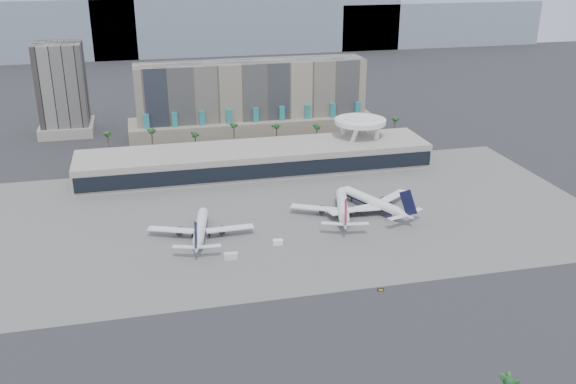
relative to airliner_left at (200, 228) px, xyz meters
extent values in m
plane|color=#232326|center=(34.36, -41.17, -3.65)|extent=(900.00, 900.00, 0.00)
cube|color=#5B5B59|center=(34.36, 13.83, -3.62)|extent=(260.00, 130.00, 0.06)
cube|color=gray|center=(94.36, 428.83, 31.35)|extent=(300.00, 60.00, 70.00)
cube|color=gray|center=(294.36, 428.83, 18.85)|extent=(220.00, 60.00, 45.00)
cube|color=gray|center=(44.36, 133.83, 17.35)|extent=(130.00, 22.00, 42.00)
cube|color=gray|center=(44.36, 131.83, 1.35)|extent=(140.00, 30.00, 10.00)
cube|color=teal|center=(-15.64, 121.83, 5.35)|extent=(3.00, 2.00, 18.00)
cube|color=teal|center=(-0.64, 121.83, 5.35)|extent=(3.00, 2.00, 18.00)
cube|color=teal|center=(14.36, 121.83, 5.35)|extent=(3.00, 2.00, 18.00)
cube|color=teal|center=(29.36, 121.83, 5.35)|extent=(3.00, 2.00, 18.00)
cube|color=teal|center=(44.36, 121.83, 5.35)|extent=(3.00, 2.00, 18.00)
cube|color=teal|center=(59.36, 121.83, 5.35)|extent=(3.00, 2.00, 18.00)
cube|color=teal|center=(74.36, 121.83, 5.35)|extent=(3.00, 2.00, 18.00)
cube|color=teal|center=(89.36, 121.83, 5.35)|extent=(3.00, 2.00, 18.00)
cube|color=teal|center=(104.36, 121.83, 5.35)|extent=(3.00, 2.00, 18.00)
cube|color=black|center=(-60.64, 158.83, 22.35)|extent=(26.00, 26.00, 52.00)
cube|color=#B2A89C|center=(-60.64, 158.83, -0.65)|extent=(30.00, 30.00, 6.00)
cube|color=#B2A89C|center=(34.36, 68.83, 2.35)|extent=(170.00, 32.00, 12.00)
cube|color=black|center=(34.36, 52.63, 1.85)|extent=(168.00, 0.60, 7.00)
cube|color=black|center=(34.36, 68.83, 9.60)|extent=(170.00, 12.00, 2.50)
cylinder|color=white|center=(95.72, 81.19, 7.35)|extent=(6.98, 6.99, 21.89)
cylinder|color=white|center=(83.00, 81.19, 7.35)|extent=(6.98, 6.99, 21.89)
cylinder|color=white|center=(83.00, 68.46, 7.35)|extent=(6.98, 6.99, 21.89)
cylinder|color=white|center=(95.72, 68.46, 7.35)|extent=(6.98, 6.99, 21.89)
cylinder|color=white|center=(89.36, 74.83, 16.35)|extent=(26.00, 26.00, 2.20)
cylinder|color=white|center=(89.36, 74.83, 17.65)|extent=(16.00, 16.00, 1.20)
cylinder|color=brown|center=(-35.64, 103.83, 2.35)|extent=(0.70, 0.70, 12.00)
sphere|color=#1B441F|center=(-35.64, 103.83, 8.05)|extent=(2.80, 2.80, 2.80)
cylinder|color=brown|center=(-13.64, 103.83, 2.35)|extent=(0.70, 0.70, 12.00)
sphere|color=#1B441F|center=(-13.64, 103.83, 8.05)|extent=(2.80, 2.80, 2.80)
cylinder|color=brown|center=(8.36, 103.83, 2.35)|extent=(0.70, 0.70, 12.00)
sphere|color=#1B441F|center=(8.36, 103.83, 8.05)|extent=(2.80, 2.80, 2.80)
cylinder|color=brown|center=(29.36, 103.83, 2.35)|extent=(0.70, 0.70, 12.00)
sphere|color=#1B441F|center=(29.36, 103.83, 8.05)|extent=(2.80, 2.80, 2.80)
cylinder|color=brown|center=(52.36, 103.83, 2.35)|extent=(0.70, 0.70, 12.00)
sphere|color=#1B441F|center=(52.36, 103.83, 8.05)|extent=(2.80, 2.80, 2.80)
cylinder|color=brown|center=(74.36, 103.83, 2.35)|extent=(0.70, 0.70, 12.00)
sphere|color=#1B441F|center=(74.36, 103.83, 8.05)|extent=(2.80, 2.80, 2.80)
cylinder|color=brown|center=(96.36, 103.83, 2.35)|extent=(0.70, 0.70, 12.00)
sphere|color=#1B441F|center=(96.36, 103.83, 8.05)|extent=(2.80, 2.80, 2.80)
cylinder|color=brown|center=(119.36, 103.83, 2.35)|extent=(0.70, 0.70, 12.00)
sphere|color=#1B441F|center=(119.36, 103.83, 8.05)|extent=(2.80, 2.80, 2.80)
cylinder|color=white|center=(0.32, 1.77, -0.02)|extent=(8.87, 27.76, 4.03)
cylinder|color=black|center=(0.32, 1.77, -0.17)|extent=(8.70, 27.20, 3.95)
cone|color=white|center=(3.14, 17.27, -0.02)|extent=(4.77, 5.18, 4.03)
cone|color=white|center=(-2.85, -15.72, 0.28)|extent=(5.58, 9.64, 4.03)
cube|color=white|center=(-10.76, 2.76, -0.63)|extent=(18.31, 10.61, 0.35)
cube|color=white|center=(11.04, -1.20, -0.63)|extent=(18.24, 4.57, 0.35)
cylinder|color=black|center=(-7.70, 2.71, -1.63)|extent=(2.90, 4.36, 2.22)
cylinder|color=black|center=(8.16, -0.17, -1.63)|extent=(2.90, 4.36, 2.22)
cube|color=black|center=(-3.12, -17.20, 5.52)|extent=(2.13, 9.09, 10.61)
cube|color=white|center=(-7.49, -15.90, 0.78)|extent=(8.35, 4.63, 0.25)
cube|color=white|center=(1.43, -17.52, 0.78)|extent=(8.14, 2.54, 0.25)
cylinder|color=black|center=(2.24, 12.31, -2.84)|extent=(0.50, 0.50, 1.61)
cylinder|color=black|center=(-3.03, 1.35, -2.84)|extent=(0.71, 0.71, 1.61)
cylinder|color=black|center=(3.31, 0.20, -2.84)|extent=(0.71, 0.71, 1.61)
cylinder|color=white|center=(59.17, 8.47, 0.18)|extent=(11.61, 29.10, 4.25)
cylinder|color=black|center=(59.17, 8.47, 0.02)|extent=(11.38, 28.52, 4.17)
cone|color=white|center=(63.48, 24.53, 0.18)|extent=(5.34, 5.72, 4.25)
cone|color=white|center=(54.32, -9.63, 0.49)|extent=(6.58, 10.34, 4.25)
cube|color=white|center=(47.61, 10.48, -0.46)|extent=(18.97, 12.47, 0.37)
cube|color=white|center=(70.19, 4.42, -0.46)|extent=(19.32, 5.25, 0.37)
cylinder|color=black|center=(50.82, 10.16, -1.52)|extent=(3.36, 4.71, 2.34)
cylinder|color=black|center=(67.25, 5.76, -1.52)|extent=(3.36, 4.71, 2.34)
cube|color=#A3122E|center=(53.90, -11.17, 6.02)|extent=(3.01, 9.46, 11.19)
cube|color=white|center=(49.42, -9.42, 1.03)|extent=(8.74, 5.47, 0.27)
cube|color=white|center=(58.66, -11.90, 1.03)|extent=(8.72, 3.36, 0.27)
cylinder|color=black|center=(62.10, 19.40, -2.80)|extent=(0.53, 0.53, 1.70)
cylinder|color=black|center=(55.61, 8.33, -2.80)|extent=(0.74, 0.74, 1.70)
cylinder|color=black|center=(62.18, 6.57, -2.80)|extent=(0.74, 0.74, 1.70)
cylinder|color=white|center=(72.13, 10.57, 0.22)|extent=(15.86, 28.53, 4.30)
cylinder|color=black|center=(72.13, 10.57, 0.06)|extent=(15.54, 27.96, 4.21)
cone|color=white|center=(65.29, 25.93, 0.22)|extent=(5.90, 6.17, 4.30)
cone|color=white|center=(79.85, -6.74, 0.54)|extent=(7.86, 10.59, 4.30)
cube|color=white|center=(61.77, 4.78, -0.42)|extent=(19.82, 8.23, 0.38)
cube|color=white|center=(83.37, 14.40, -0.42)|extent=(18.18, 14.85, 0.38)
cylinder|color=black|center=(64.50, 6.58, -1.50)|extent=(3.91, 4.89, 2.36)
cylinder|color=black|center=(80.20, 13.58, -1.50)|extent=(3.91, 4.89, 2.36)
cube|color=black|center=(80.50, -8.22, 6.13)|extent=(4.46, 9.13, 11.32)
cube|color=white|center=(75.87, -9.69, 1.08)|extent=(8.92, 4.65, 0.27)
cube|color=white|center=(84.70, -5.76, 1.08)|extent=(8.54, 6.56, 0.27)
cylinder|color=black|center=(67.48, 21.02, -2.79)|extent=(0.54, 0.54, 1.72)
cylinder|color=black|center=(69.43, 8.19, -2.79)|extent=(0.75, 0.75, 1.72)
cylinder|color=black|center=(75.71, 10.99, -2.79)|extent=(0.75, 0.75, 1.72)
cube|color=silver|center=(8.52, -20.51, -2.49)|extent=(5.01, 2.91, 2.32)
cube|color=white|center=(27.24, -12.93, -2.71)|extent=(3.94, 2.65, 1.88)
cube|color=black|center=(52.19, -53.61, -3.19)|extent=(2.05, 0.72, 0.93)
cube|color=#C18B16|center=(52.19, -53.77, -3.19)|extent=(1.46, 0.37, 0.56)
cylinder|color=black|center=(51.45, -53.61, -3.37)|extent=(0.11, 0.11, 0.56)
cylinder|color=black|center=(52.93, -53.61, -3.37)|extent=(0.11, 0.11, 0.56)
sphere|color=#1B441F|center=(57.57, -118.35, 8.96)|extent=(2.80, 2.80, 2.80)
camera|label=1|loc=(-18.42, -222.36, 102.09)|focal=40.00mm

